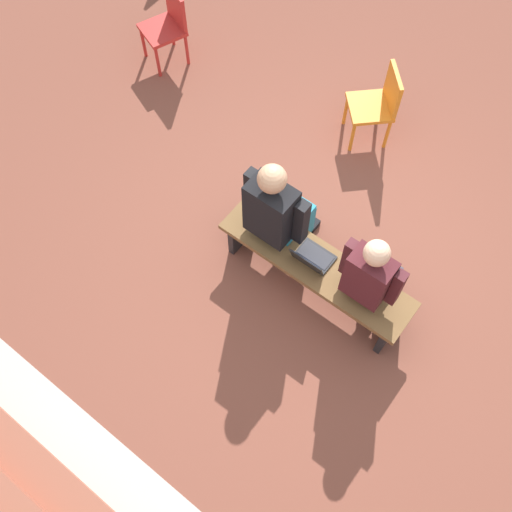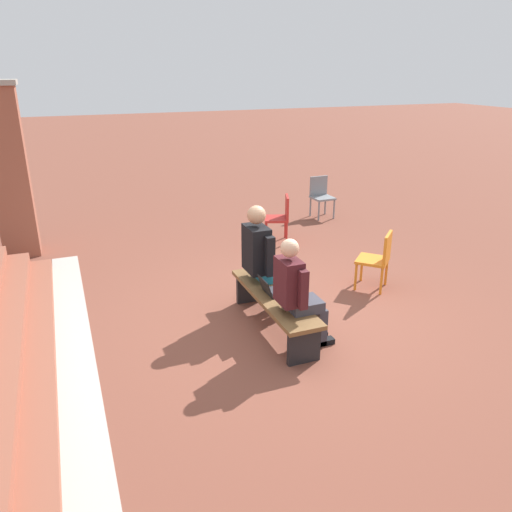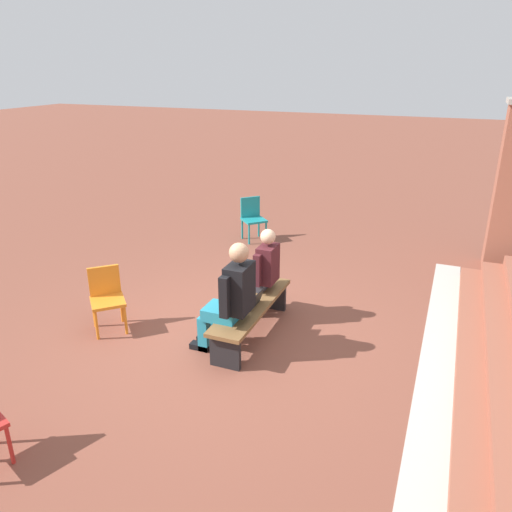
% 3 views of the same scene
% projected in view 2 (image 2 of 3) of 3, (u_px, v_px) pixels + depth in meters
% --- Properties ---
extents(ground_plane, '(60.00, 60.00, 0.00)m').
position_uv_depth(ground_plane, '(285.00, 320.00, 6.29)').
color(ground_plane, brown).
extents(concrete_strip, '(6.97, 0.40, 0.01)m').
position_uv_depth(concrete_strip, '(77.00, 367.00, 5.29)').
color(concrete_strip, '#B7B2A8').
rests_on(concrete_strip, ground).
extents(brick_pillar_right_of_steps, '(0.64, 0.64, 2.80)m').
position_uv_depth(brick_pillar_right_of_steps, '(9.00, 171.00, 8.02)').
color(brick_pillar_right_of_steps, '#93513D').
rests_on(brick_pillar_right_of_steps, ground).
extents(bench, '(1.80, 0.44, 0.45)m').
position_uv_depth(bench, '(274.00, 302.00, 5.96)').
color(bench, brown).
rests_on(bench, ground).
extents(person_student, '(0.52, 0.66, 1.31)m').
position_uv_depth(person_student, '(297.00, 290.00, 5.45)').
color(person_student, '#383842').
rests_on(person_student, ground).
extents(person_adult, '(0.59, 0.75, 1.43)m').
position_uv_depth(person_adult, '(265.00, 257.00, 6.24)').
color(person_adult, teal).
rests_on(person_adult, ground).
extents(laptop, '(0.32, 0.29, 0.21)m').
position_uv_depth(laptop, '(272.00, 290.00, 5.94)').
color(laptop, black).
rests_on(laptop, bench).
extents(plastic_chair_mid_courtyard, '(0.59, 0.59, 0.84)m').
position_uv_depth(plastic_chair_mid_courtyard, '(378.00, 257.00, 7.01)').
color(plastic_chair_mid_courtyard, orange).
rests_on(plastic_chair_mid_courtyard, ground).
extents(plastic_chair_foreground, '(0.54, 0.54, 0.84)m').
position_uv_depth(plastic_chair_foreground, '(281.00, 216.00, 8.94)').
color(plastic_chair_foreground, red).
rests_on(plastic_chair_foreground, ground).
extents(plastic_chair_far_left, '(0.43, 0.43, 0.84)m').
position_uv_depth(plastic_chair_far_left, '(321.00, 194.00, 10.43)').
color(plastic_chair_far_left, gray).
rests_on(plastic_chair_far_left, ground).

